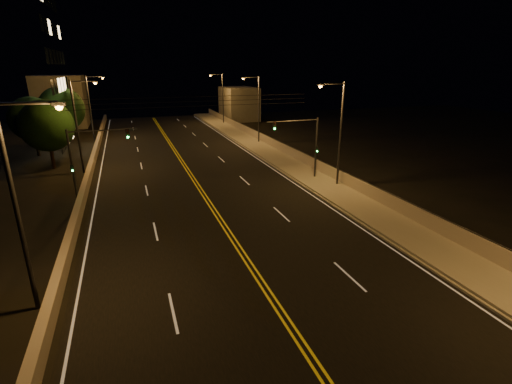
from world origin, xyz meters
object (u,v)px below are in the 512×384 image
object	(u,v)px
tree_1	(32,119)
tree_2	(62,109)
streetlight_1	(338,129)
traffic_signal_left	(86,157)
streetlight_4	(22,197)
streetlight_2	(257,106)
streetlight_3	(221,95)
streetlight_5	(79,121)
streetlight_6	(92,104)
tree_0	(47,126)
traffic_signal_right	(307,141)

from	to	relation	value
tree_1	tree_2	bearing A→B (deg)	64.83
streetlight_1	traffic_signal_left	distance (m)	20.54
streetlight_4	tree_2	bearing A→B (deg)	95.16
traffic_signal_left	tree_2	xyz separation A→B (m)	(-4.69, 25.44, 1.20)
streetlight_1	streetlight_4	distance (m)	24.13
streetlight_2	streetlight_3	bearing A→B (deg)	90.00
streetlight_3	streetlight_4	bearing A→B (deg)	-112.51
streetlight_5	streetlight_2	bearing A→B (deg)	21.08
streetlight_2	streetlight_6	xyz separation A→B (m)	(-21.44, 9.90, 0.00)
traffic_signal_left	tree_2	size ratio (longest dim) A/B	0.75
streetlight_4	tree_0	bearing A→B (deg)	97.26
streetlight_1	traffic_signal_left	xyz separation A→B (m)	(-20.30, 2.75, -1.52)
streetlight_1	tree_2	size ratio (longest dim) A/B	1.16
tree_1	streetlight_2	bearing A→B (deg)	-3.71
traffic_signal_right	tree_2	bearing A→B (deg)	132.66
streetlight_4	tree_1	distance (m)	34.40
streetlight_3	traffic_signal_right	distance (m)	37.99
streetlight_5	tree_1	world-z (taller)	streetlight_5
streetlight_1	tree_0	distance (m)	29.35
streetlight_2	traffic_signal_left	distance (m)	27.33
streetlight_2	tree_0	bearing A→B (deg)	-167.79
traffic_signal_right	streetlight_5	bearing A→B (deg)	153.37
streetlight_3	streetlight_5	size ratio (longest dim) A/B	1.00
streetlight_4	traffic_signal_right	size ratio (longest dim) A/B	1.54
streetlight_2	streetlight_5	size ratio (longest dim) A/B	1.00
streetlight_5	traffic_signal_left	xyz separation A→B (m)	(1.14, -9.98, -1.52)
streetlight_3	tree_2	distance (m)	27.94
streetlight_6	traffic_signal_right	distance (m)	34.50
streetlight_1	tree_0	size ratio (longest dim) A/B	1.27
streetlight_3	tree_0	distance (m)	35.30
streetlight_5	traffic_signal_right	world-z (taller)	streetlight_5
streetlight_6	traffic_signal_right	bearing A→B (deg)	-54.74
streetlight_6	tree_2	bearing A→B (deg)	-142.64
streetlight_1	streetlight_5	bearing A→B (deg)	149.31
streetlight_1	streetlight_2	distance (m)	20.99
tree_0	tree_2	size ratio (longest dim) A/B	0.91
streetlight_5	traffic_signal_left	distance (m)	10.16
streetlight_1	streetlight_6	distance (m)	37.60
streetlight_6	streetlight_4	bearing A→B (deg)	-90.00
tree_0	tree_2	bearing A→B (deg)	90.65
tree_0	streetlight_5	bearing A→B (deg)	-40.32
streetlight_1	tree_1	world-z (taller)	streetlight_1
streetlight_3	streetlight_6	bearing A→B (deg)	-155.46
streetlight_2	tree_1	size ratio (longest dim) A/B	1.30
streetlight_3	streetlight_5	bearing A→B (deg)	-127.49
streetlight_3	streetlight_5	xyz separation A→B (m)	(-21.44, -27.95, 0.00)
streetlight_3	tree_0	world-z (taller)	streetlight_3
traffic_signal_left	tree_0	xyz separation A→B (m)	(-4.54, 12.87, 0.78)
streetlight_1	traffic_signal_left	size ratio (longest dim) A/B	1.54
streetlight_5	tree_0	world-z (taller)	streetlight_5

